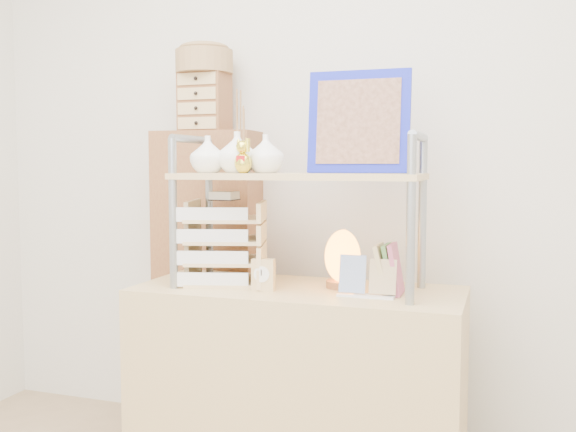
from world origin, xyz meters
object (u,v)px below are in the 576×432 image
object	(u,v)px
desk	(298,387)
cabinet	(209,282)
salt_lamp	(343,258)
letter_tray	(225,247)

from	to	relation	value
desk	cabinet	xyz separation A→B (m)	(-0.54, 0.37, 0.30)
desk	salt_lamp	xyz separation A→B (m)	(0.15, 0.06, 0.48)
salt_lamp	cabinet	bearing A→B (deg)	156.06
letter_tray	desk	bearing A→B (deg)	-0.65
desk	salt_lamp	distance (m)	0.51
salt_lamp	letter_tray	bearing A→B (deg)	-172.68
letter_tray	cabinet	bearing A→B (deg)	124.30
cabinet	salt_lamp	world-z (taller)	cabinet
cabinet	salt_lamp	bearing A→B (deg)	-28.33
desk	salt_lamp	size ratio (longest dim) A/B	5.58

